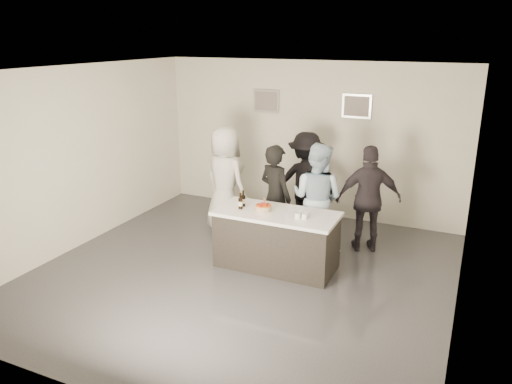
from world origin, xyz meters
TOP-DOWN VIEW (x-y plane):
  - floor at (0.00, 0.00)m, footprint 6.00×6.00m
  - ceiling at (0.00, 0.00)m, footprint 6.00×6.00m
  - wall_back at (0.00, 3.00)m, footprint 6.00×0.04m
  - wall_front at (0.00, -3.00)m, footprint 6.00×0.04m
  - wall_left at (-3.00, 0.00)m, footprint 0.04×6.00m
  - wall_right at (3.00, 0.00)m, footprint 0.04×6.00m
  - picture_left at (-0.90, 2.97)m, footprint 0.54×0.04m
  - picture_right at (0.90, 2.97)m, footprint 0.54×0.04m
  - bar_counter at (0.37, 0.43)m, footprint 1.86×0.86m
  - cake at (0.16, 0.41)m, footprint 0.24×0.24m
  - beer_bottle_a at (-0.21, 0.48)m, footprint 0.07×0.07m
  - beer_bottle_b at (-0.19, 0.34)m, footprint 0.07×0.07m
  - tumbler_cluster at (0.80, 0.39)m, footprint 0.19×0.19m
  - candles at (0.12, 0.14)m, footprint 0.24×0.08m
  - person_main_black at (0.06, 1.15)m, footprint 0.76×0.64m
  - person_main_blue at (0.73, 1.28)m, footprint 0.99×0.83m
  - person_guest_left at (-1.04, 1.45)m, footprint 1.10×0.91m
  - person_guest_right at (1.50, 1.66)m, footprint 1.13×0.79m
  - person_guest_back at (0.25, 2.13)m, footprint 1.27×0.87m

SIDE VIEW (x-z plane):
  - floor at x=0.00m, z-range 0.00..0.00m
  - bar_counter at x=0.37m, z-range 0.00..0.90m
  - person_main_black at x=0.06m, z-range 0.00..1.77m
  - person_guest_right at x=1.50m, z-range 0.00..1.78m
  - candles at x=0.12m, z-range 0.90..0.91m
  - person_guest_back at x=0.25m, z-range 0.00..1.81m
  - person_main_blue at x=0.73m, z-range 0.00..1.83m
  - cake at x=0.16m, z-range 0.90..0.98m
  - tumbler_cluster at x=0.80m, z-range 0.90..0.98m
  - person_guest_left at x=-1.04m, z-range 0.00..1.92m
  - beer_bottle_a at x=-0.21m, z-range 0.90..1.16m
  - beer_bottle_b at x=-0.19m, z-range 0.90..1.16m
  - wall_back at x=0.00m, z-range 0.00..3.00m
  - wall_front at x=0.00m, z-range 0.00..3.00m
  - wall_left at x=-3.00m, z-range 0.00..3.00m
  - wall_right at x=3.00m, z-range 0.00..3.00m
  - picture_left at x=-0.90m, z-range 1.98..2.42m
  - picture_right at x=0.90m, z-range 1.98..2.42m
  - ceiling at x=0.00m, z-range 3.00..3.00m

